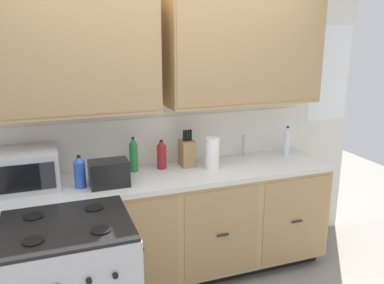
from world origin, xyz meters
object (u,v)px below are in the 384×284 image
object	(u,v)px
paper_towel_roll	(212,153)
bottle_green	(134,155)
bottle_red	(162,155)
bottle_clear	(287,141)
toaster	(109,173)
knife_block	(187,152)
microwave	(23,170)
bottle_blue	(80,172)

from	to	relation	value
paper_towel_roll	bottle_green	size ratio (longest dim) A/B	0.92
bottle_red	bottle_clear	distance (m)	1.16
toaster	bottle_green	xyz separation A→B (m)	(0.24, 0.25, 0.04)
bottle_red	knife_block	bearing A→B (deg)	-1.59
paper_towel_roll	bottle_clear	size ratio (longest dim) A/B	0.95
paper_towel_roll	microwave	bearing A→B (deg)	177.77
bottle_green	bottle_red	bearing A→B (deg)	-2.89
knife_block	bottle_red	bearing A→B (deg)	178.41
bottle_blue	bottle_clear	distance (m)	1.83
bottle_blue	knife_block	bearing A→B (deg)	12.73
bottle_green	bottle_clear	size ratio (longest dim) A/B	1.03
bottle_red	bottle_clear	bearing A→B (deg)	-2.52
microwave	toaster	size ratio (longest dim) A/B	1.71
microwave	bottle_blue	world-z (taller)	microwave
bottle_green	microwave	bearing A→B (deg)	-172.91
bottle_blue	microwave	bearing A→B (deg)	162.88
knife_block	bottle_blue	distance (m)	0.91
paper_towel_roll	bottle_blue	xyz separation A→B (m)	(-1.06, -0.06, -0.01)
knife_block	bottle_blue	size ratio (longest dim) A/B	1.27
knife_block	bottle_green	distance (m)	0.45
paper_towel_roll	bottle_red	world-z (taller)	paper_towel_roll
microwave	paper_towel_roll	distance (m)	1.43
toaster	knife_block	world-z (taller)	knife_block
bottle_red	bottle_green	bearing A→B (deg)	177.11
paper_towel_roll	bottle_green	bearing A→B (deg)	165.65
paper_towel_roll	knife_block	bearing A→B (deg)	140.21
bottle_red	bottle_clear	xyz separation A→B (m)	(1.16, -0.05, 0.02)
toaster	bottle_blue	size ratio (longest dim) A/B	1.15
knife_block	bottle_clear	size ratio (longest dim) A/B	1.13
toaster	paper_towel_roll	world-z (taller)	paper_towel_roll
microwave	toaster	distance (m)	0.60
paper_towel_roll	bottle_blue	bearing A→B (deg)	-176.71
paper_towel_roll	bottle_clear	bearing A→B (deg)	7.02
knife_block	bottle_green	size ratio (longest dim) A/B	1.09
bottle_clear	toaster	bearing A→B (deg)	-173.25
bottle_red	bottle_blue	xyz separation A→B (m)	(-0.67, -0.21, 0.00)
paper_towel_roll	bottle_red	size ratio (longest dim) A/B	1.08
toaster	bottle_green	world-z (taller)	bottle_green
toaster	bottle_clear	bearing A→B (deg)	6.75
microwave	paper_towel_roll	size ratio (longest dim) A/B	1.85
microwave	bottle_blue	distance (m)	0.40
bottle_red	bottle_green	distance (m)	0.23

